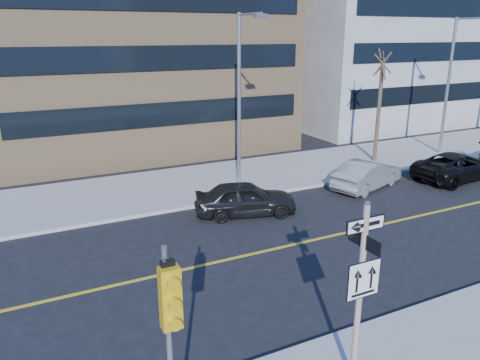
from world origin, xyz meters
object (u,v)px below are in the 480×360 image
parked_car_c (457,166)px  streetlight_b (452,78)px  parked_car_a (246,199)px  traffic_signal (170,315)px  streetlight_a (241,90)px  street_tree_west (383,66)px  sign_pole (361,285)px  parked_car_b (367,174)px

parked_car_c → streetlight_b: bearing=-46.9°
parked_car_a → parked_car_c: size_ratio=0.82×
traffic_signal → streetlight_a: bearing=59.2°
traffic_signal → street_tree_west: 22.14m
sign_pole → parked_car_b: size_ratio=0.95×
parked_car_a → streetlight_b: (15.51, 3.39, 4.04)m
street_tree_west → traffic_signal: bearing=-140.6°
traffic_signal → parked_car_b: size_ratio=0.94×
streetlight_a → streetlight_b: (14.00, 0.00, 0.00)m
traffic_signal → parked_car_a: traffic_signal is taller
sign_pole → parked_car_c: 17.41m
sign_pole → traffic_signal: 4.05m
streetlight_b → street_tree_west: streetlight_b is taller
parked_car_c → streetlight_b: size_ratio=0.64×
parked_car_b → parked_car_c: bearing=-119.0°
parked_car_a → parked_car_c: (12.05, -0.47, -0.01)m
parked_car_c → streetlight_b: streetlight_b is taller
parked_car_c → traffic_signal: bearing=112.2°
traffic_signal → parked_car_c: (18.54, 9.56, -2.32)m
parked_car_c → streetlight_a: bearing=64.8°
sign_pole → parked_car_c: sign_pole is taller
traffic_signal → streetlight_a: (8.00, 13.42, 1.73)m
parked_car_c → parked_car_a: bearing=82.7°
traffic_signal → parked_car_c: size_ratio=0.79×
parked_car_c → street_tree_west: street_tree_west is taller
street_tree_west → parked_car_c: bearing=-70.7°
parked_car_b → sign_pole: bearing=119.3°
streetlight_b → parked_car_a: bearing=-167.7°
sign_pole → parked_car_a: (2.49, 9.88, -1.72)m
traffic_signal → parked_car_b: bearing=38.1°
parked_car_a → street_tree_west: bearing=-53.2°
sign_pole → street_tree_west: size_ratio=0.64×
parked_car_c → streetlight_a: size_ratio=0.64×
parked_car_a → street_tree_west: street_tree_west is taller
sign_pole → street_tree_west: street_tree_west is taller
parked_car_c → parked_car_b: bearing=74.5°
sign_pole → street_tree_west: 19.22m
sign_pole → parked_car_a: 10.33m
parked_car_a → streetlight_a: bearing=-7.7°
parked_car_a → parked_car_c: 12.06m
parked_car_c → street_tree_west: bearing=14.2°
traffic_signal → parked_car_c: 20.99m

